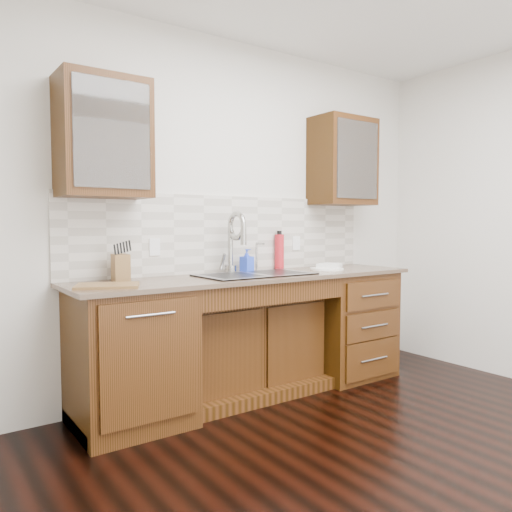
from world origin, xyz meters
TOP-DOWN VIEW (x-y plane):
  - ground at (0.00, 0.00)m, footprint 4.00×3.50m
  - wall_back at (0.00, 1.80)m, footprint 4.00×0.10m
  - base_cabinet_left at (-0.95, 1.44)m, footprint 0.70×0.62m
  - base_cabinet_center at (0.00, 1.53)m, footprint 1.20×0.44m
  - base_cabinet_right at (0.95, 1.44)m, footprint 0.70×0.62m
  - countertop at (0.00, 1.43)m, footprint 2.70×0.65m
  - backsplash at (0.00, 1.74)m, footprint 2.70×0.02m
  - sink at (0.00, 1.41)m, footprint 0.84×0.46m
  - faucet at (-0.07, 1.64)m, footprint 0.04×0.04m
  - filter_tap at (0.18, 1.65)m, footprint 0.02×0.02m
  - upper_cabinet_left at (-1.05, 1.58)m, footprint 0.55×0.34m
  - upper_cabinet_right at (1.05, 1.58)m, footprint 0.55×0.34m
  - outlet_left at (-0.65, 1.73)m, footprint 0.08×0.01m
  - outlet_right at (0.65, 1.73)m, footprint 0.08×0.01m
  - soap_bottle at (0.06, 1.61)m, footprint 0.10×0.10m
  - water_bottle at (0.44, 1.69)m, footprint 0.09×0.09m
  - plate at (0.72, 1.41)m, footprint 0.30×0.30m
  - dish_towel at (0.79, 1.46)m, footprint 0.23×0.20m
  - knife_block at (-0.95, 1.59)m, footprint 0.12×0.17m
  - cutting_board at (-1.12, 1.34)m, footprint 0.43×0.38m
  - cup_left_a at (-1.14, 1.58)m, footprint 0.14×0.14m
  - cup_left_b at (-0.93, 1.58)m, footprint 0.11×0.11m
  - cup_right_a at (1.00, 1.58)m, footprint 0.13×0.13m
  - cup_right_b at (1.20, 1.58)m, footprint 0.11×0.11m

SIDE VIEW (x-z plane):
  - ground at x=0.00m, z-range -0.10..0.00m
  - base_cabinet_center at x=0.00m, z-range 0.00..0.70m
  - base_cabinet_left at x=-0.95m, z-range 0.00..0.88m
  - base_cabinet_right at x=0.95m, z-range 0.00..0.88m
  - sink at x=0.00m, z-range 0.73..0.92m
  - countertop at x=0.00m, z-range 0.88..0.91m
  - plate at x=0.72m, z-range 0.91..0.93m
  - cutting_board at x=-1.12m, z-range 0.91..0.93m
  - dish_towel at x=0.79m, z-range 0.93..0.96m
  - knife_block at x=-0.95m, z-range 0.91..1.09m
  - soap_bottle at x=0.06m, z-range 0.91..1.09m
  - filter_tap at x=0.18m, z-range 0.91..1.15m
  - water_bottle at x=0.44m, z-range 0.91..1.20m
  - faucet at x=-0.07m, z-range 0.91..1.31m
  - outlet_left at x=-0.65m, z-range 1.06..1.18m
  - outlet_right at x=0.65m, z-range 1.06..1.18m
  - backsplash at x=0.00m, z-range 0.91..1.50m
  - wall_back at x=0.00m, z-range 0.00..2.70m
  - cup_left_b at x=-0.93m, z-range 1.72..1.81m
  - cup_right_b at x=1.20m, z-range 1.72..1.81m
  - cup_left_a at x=-1.14m, z-range 1.72..1.81m
  - cup_right_a at x=1.00m, z-range 1.72..1.82m
  - upper_cabinet_left at x=-1.05m, z-range 1.45..2.20m
  - upper_cabinet_right at x=1.05m, z-range 1.45..2.20m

